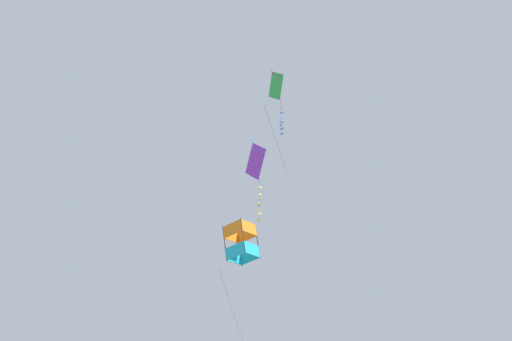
# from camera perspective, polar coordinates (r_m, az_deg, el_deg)

# --- Properties ---
(kite_box_highest) EXTENTS (3.10, 2.70, 9.77)m
(kite_box_highest) POSITION_cam_1_polar(r_m,az_deg,el_deg) (49.68, -1.03, -5.03)
(kite_box_highest) COLOR orange
(kite_diamond_near_left) EXTENTS (1.76, 1.30, 4.57)m
(kite_diamond_near_left) POSITION_cam_1_polar(r_m,az_deg,el_deg) (39.03, -0.03, 0.63)
(kite_diamond_near_left) COLOR purple
(kite_diamond_low_drifter) EXTENTS (1.71, 1.05, 5.26)m
(kite_diamond_low_drifter) POSITION_cam_1_polar(r_m,az_deg,el_deg) (37.68, 1.41, 5.84)
(kite_diamond_low_drifter) COLOR green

